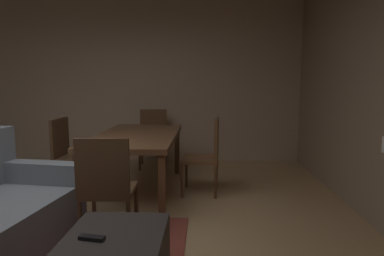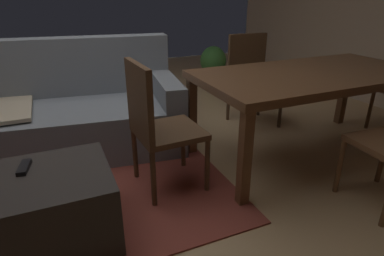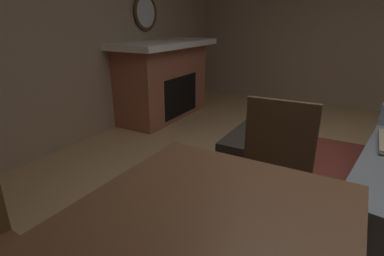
# 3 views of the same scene
# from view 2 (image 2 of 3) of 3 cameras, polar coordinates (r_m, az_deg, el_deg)

# --- Properties ---
(floor) EXTENTS (8.36, 8.36, 0.00)m
(floor) POSITION_cam_2_polar(r_m,az_deg,el_deg) (2.82, -15.89, -6.43)
(floor) COLOR tan
(area_rug) EXTENTS (2.60, 2.00, 0.01)m
(area_rug) POSITION_cam_2_polar(r_m,az_deg,el_deg) (2.66, -24.79, -9.52)
(area_rug) COLOR brown
(area_rug) RESTS_ON ground
(couch) EXTENTS (2.28, 1.22, 0.95)m
(couch) POSITION_cam_2_polar(r_m,az_deg,el_deg) (3.13, -23.07, 2.15)
(couch) COLOR slate
(couch) RESTS_ON ground
(ottoman_coffee_table) EXTENTS (0.82, 0.62, 0.43)m
(ottoman_coffee_table) POSITION_cam_2_polar(r_m,az_deg,el_deg) (2.04, -25.53, -13.09)
(ottoman_coffee_table) COLOR #2D2826
(ottoman_coffee_table) RESTS_ON ground
(tv_remote) EXTENTS (0.08, 0.17, 0.02)m
(tv_remote) POSITION_cam_2_polar(r_m,az_deg,el_deg) (2.04, -27.39, -6.13)
(tv_remote) COLOR black
(tv_remote) RESTS_ON ottoman_coffee_table
(dining_table) EXTENTS (1.89, 0.96, 0.74)m
(dining_table) POSITION_cam_2_polar(r_m,az_deg,el_deg) (2.84, 20.30, 7.90)
(dining_table) COLOR brown
(dining_table) RESTS_ON ground
(dining_chair_north) EXTENTS (0.45, 0.45, 0.93)m
(dining_chair_north) POSITION_cam_2_polar(r_m,az_deg,el_deg) (3.54, 10.34, 9.25)
(dining_chair_north) COLOR #513823
(dining_chair_north) RESTS_ON ground
(dining_chair_west) EXTENTS (0.46, 0.46, 0.93)m
(dining_chair_west) POSITION_cam_2_polar(r_m,az_deg,el_deg) (2.21, -6.32, 1.15)
(dining_chair_west) COLOR #513823
(dining_chair_west) RESTS_ON ground
(potted_plant) EXTENTS (0.39, 0.39, 0.58)m
(potted_plant) POSITION_cam_2_polar(r_m,az_deg,el_deg) (4.99, 3.74, 11.41)
(potted_plant) COLOR #474C51
(potted_plant) RESTS_ON ground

